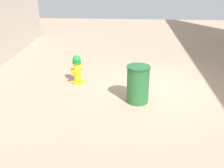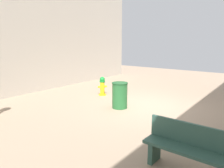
% 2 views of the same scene
% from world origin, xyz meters
% --- Properties ---
extents(ground_plane, '(23.40, 23.40, 0.00)m').
position_xyz_m(ground_plane, '(0.00, 0.00, 0.00)').
color(ground_plane, tan).
extents(fire_hydrant, '(0.41, 0.41, 0.88)m').
position_xyz_m(fire_hydrant, '(2.52, -0.32, 0.44)').
color(fire_hydrant, gold).
rests_on(fire_hydrant, ground_plane).
extents(bench_far, '(1.72, 0.47, 0.95)m').
position_xyz_m(bench_far, '(-2.70, 3.34, 0.50)').
color(bench_far, '#33594C').
rests_on(bench_far, ground_plane).
extents(trash_bin, '(0.60, 0.60, 0.98)m').
position_xyz_m(trash_bin, '(0.72, 0.80, 0.49)').
color(trash_bin, '#266633').
rests_on(trash_bin, ground_plane).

